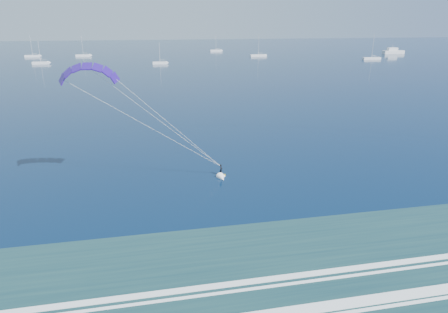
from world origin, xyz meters
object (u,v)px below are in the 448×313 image
object	(u,v)px
sailboat_6	(372,58)
sailboat_7	(33,56)
sailboat_4	(216,50)
sailboat_1	(41,63)
sailboat_5	(258,55)
sailboat_2	(83,55)
kitesurfer_rig	(156,119)
motor_yacht	(393,51)
sailboat_3	(160,63)

from	to	relation	value
sailboat_6	sailboat_7	size ratio (longest dim) A/B	1.10
sailboat_4	sailboat_7	size ratio (longest dim) A/B	0.92
sailboat_1	sailboat_5	world-z (taller)	sailboat_5
sailboat_1	sailboat_2	size ratio (longest dim) A/B	0.95
kitesurfer_rig	sailboat_1	size ratio (longest dim) A/B	1.93
motor_yacht	sailboat_6	bearing A→B (deg)	-136.35
sailboat_3	sailboat_6	bearing A→B (deg)	0.92
motor_yacht	sailboat_2	distance (m)	192.75
sailboat_1	sailboat_2	bearing A→B (deg)	70.63
sailboat_2	sailboat_7	bearing A→B (deg)	176.86
sailboat_5	sailboat_6	distance (m)	63.31
kitesurfer_rig	sailboat_7	world-z (taller)	kitesurfer_rig
sailboat_5	sailboat_6	bearing A→B (deg)	-29.22
kitesurfer_rig	sailboat_4	distance (m)	235.16
sailboat_5	sailboat_2	bearing A→B (deg)	168.51
sailboat_3	sailboat_5	xyz separation A→B (m)	(59.32, 32.74, 0.02)
motor_yacht	sailboat_4	xyz separation A→B (m)	(-107.56, 42.35, -0.83)
motor_yacht	kitesurfer_rig	bearing A→B (deg)	-130.08
motor_yacht	sailboat_6	size ratio (longest dim) A/B	1.03
sailboat_4	sailboat_5	distance (m)	48.13
sailboat_5	sailboat_3	bearing A→B (deg)	-151.10
sailboat_1	sailboat_7	bearing A→B (deg)	107.48
sailboat_1	sailboat_7	distance (m)	45.44
sailboat_1	sailboat_3	bearing A→B (deg)	-11.52
sailboat_6	sailboat_2	bearing A→B (deg)	161.80
sailboat_4	sailboat_6	xyz separation A→B (m)	(72.42, -75.87, 0.01)
sailboat_5	motor_yacht	bearing A→B (deg)	1.66
kitesurfer_rig	sailboat_6	size ratio (longest dim) A/B	1.58
sailboat_6	sailboat_4	bearing A→B (deg)	133.67
motor_yacht	sailboat_7	size ratio (longest dim) A/B	1.13
sailboat_4	sailboat_6	distance (m)	104.89
sailboat_3	sailboat_4	bearing A→B (deg)	61.52
sailboat_1	sailboat_2	distance (m)	44.30
kitesurfer_rig	sailboat_7	distance (m)	216.30
sailboat_2	sailboat_3	bearing A→B (deg)	-51.68
motor_yacht	sailboat_1	bearing A→B (deg)	-173.44
sailboat_1	sailboat_5	xyz separation A→B (m)	(116.20, 21.15, 0.01)
sailboat_7	motor_yacht	bearing A→B (deg)	-5.08
sailboat_2	sailboat_7	distance (m)	28.39
sailboat_1	sailboat_3	distance (m)	58.05
motor_yacht	sailboat_1	xyz separation A→B (m)	(-206.60, -23.77, -0.83)
sailboat_2	sailboat_6	xyz separation A→B (m)	(156.77, -51.54, 0.01)
sailboat_7	sailboat_5	bearing A→B (deg)	-9.70
motor_yacht	sailboat_3	bearing A→B (deg)	-166.71
kitesurfer_rig	sailboat_4	xyz separation A→B (m)	(50.02, 229.64, -7.98)
kitesurfer_rig	sailboat_5	xyz separation A→B (m)	(67.18, 184.67, -7.96)
sailboat_5	sailboat_6	xyz separation A→B (m)	(55.26, -30.90, 0.00)
sailboat_7	sailboat_4	bearing A→B (deg)	11.43
sailboat_1	sailboat_4	distance (m)	119.08
sailboat_2	sailboat_6	world-z (taller)	sailboat_6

